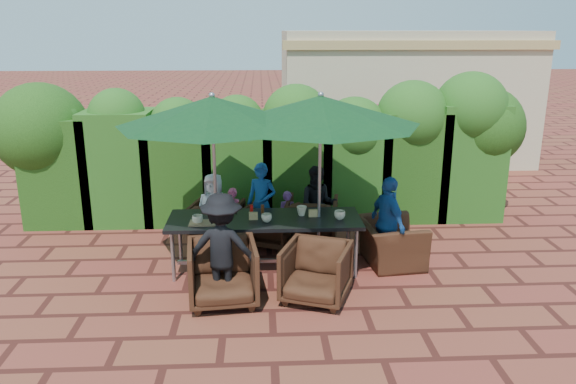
{
  "coord_description": "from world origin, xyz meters",
  "views": [
    {
      "loc": [
        -0.11,
        -7.16,
        3.24
      ],
      "look_at": [
        0.27,
        0.4,
        1.04
      ],
      "focal_mm": 35.0,
      "sensor_mm": 36.0,
      "label": 1
    }
  ],
  "objects_px": {
    "chair_near_left": "(223,270)",
    "chair_near_right": "(316,270)",
    "chair_far_mid": "(271,223)",
    "chair_far_left": "(217,221)",
    "chair_end_right": "(390,236)",
    "umbrella_left": "(212,111)",
    "umbrella_right": "(321,111)",
    "dining_table": "(265,223)",
    "chair_far_right": "(312,218)"
  },
  "relations": [
    {
      "from": "chair_far_left",
      "to": "chair_near_right",
      "type": "distance_m",
      "value": 2.39
    },
    {
      "from": "chair_near_left",
      "to": "chair_end_right",
      "type": "bearing_deg",
      "value": 18.65
    },
    {
      "from": "umbrella_left",
      "to": "chair_end_right",
      "type": "xyz_separation_m",
      "value": [
        2.44,
        0.09,
        -1.8
      ]
    },
    {
      "from": "umbrella_right",
      "to": "chair_far_mid",
      "type": "height_order",
      "value": "umbrella_right"
    },
    {
      "from": "dining_table",
      "to": "chair_far_left",
      "type": "relative_size",
      "value": 3.49
    },
    {
      "from": "umbrella_right",
      "to": "chair_far_left",
      "type": "bearing_deg",
      "value": 146.67
    },
    {
      "from": "chair_far_mid",
      "to": "chair_near_right",
      "type": "height_order",
      "value": "chair_near_right"
    },
    {
      "from": "chair_far_mid",
      "to": "chair_near_left",
      "type": "height_order",
      "value": "chair_near_left"
    },
    {
      "from": "umbrella_right",
      "to": "chair_far_right",
      "type": "relative_size",
      "value": 3.35
    },
    {
      "from": "chair_near_right",
      "to": "chair_end_right",
      "type": "distance_m",
      "value": 1.58
    },
    {
      "from": "chair_far_mid",
      "to": "chair_far_right",
      "type": "xyz_separation_m",
      "value": [
        0.64,
        0.08,
        0.03
      ]
    },
    {
      "from": "chair_end_right",
      "to": "chair_near_right",
      "type": "bearing_deg",
      "value": 125.79
    },
    {
      "from": "chair_far_mid",
      "to": "chair_near_right",
      "type": "distance_m",
      "value": 1.94
    },
    {
      "from": "umbrella_left",
      "to": "chair_near_left",
      "type": "xyz_separation_m",
      "value": [
        0.14,
        -0.99,
        -1.79
      ]
    },
    {
      "from": "chair_far_left",
      "to": "chair_near_left",
      "type": "bearing_deg",
      "value": 110.17
    },
    {
      "from": "dining_table",
      "to": "chair_far_mid",
      "type": "relative_size",
      "value": 3.62
    },
    {
      "from": "chair_far_mid",
      "to": "chair_far_right",
      "type": "bearing_deg",
      "value": -148.09
    },
    {
      "from": "chair_near_left",
      "to": "chair_end_right",
      "type": "xyz_separation_m",
      "value": [
        2.31,
        1.08,
        -0.01
      ]
    },
    {
      "from": "chair_far_left",
      "to": "chair_near_right",
      "type": "height_order",
      "value": "chair_near_right"
    },
    {
      "from": "chair_far_right",
      "to": "chair_end_right",
      "type": "bearing_deg",
      "value": 149.71
    },
    {
      "from": "chair_far_mid",
      "to": "chair_far_left",
      "type": "bearing_deg",
      "value": 17.83
    },
    {
      "from": "chair_far_left",
      "to": "chair_end_right",
      "type": "relative_size",
      "value": 0.79
    },
    {
      "from": "chair_near_left",
      "to": "umbrella_left",
      "type": "bearing_deg",
      "value": 91.38
    },
    {
      "from": "umbrella_right",
      "to": "chair_end_right",
      "type": "height_order",
      "value": "umbrella_right"
    },
    {
      "from": "dining_table",
      "to": "umbrella_right",
      "type": "relative_size",
      "value": 0.99
    },
    {
      "from": "chair_far_left",
      "to": "chair_far_right",
      "type": "xyz_separation_m",
      "value": [
        1.48,
        -0.01,
        0.02
      ]
    },
    {
      "from": "chair_far_mid",
      "to": "chair_end_right",
      "type": "height_order",
      "value": "chair_end_right"
    },
    {
      "from": "dining_table",
      "to": "chair_near_right",
      "type": "distance_m",
      "value": 1.18
    },
    {
      "from": "umbrella_left",
      "to": "umbrella_right",
      "type": "distance_m",
      "value": 1.41
    },
    {
      "from": "dining_table",
      "to": "chair_far_mid",
      "type": "height_order",
      "value": "dining_table"
    },
    {
      "from": "chair_near_left",
      "to": "chair_near_right",
      "type": "xyz_separation_m",
      "value": [
        1.14,
        0.01,
        -0.03
      ]
    },
    {
      "from": "umbrella_right",
      "to": "chair_far_right",
      "type": "bearing_deg",
      "value": 90.39
    },
    {
      "from": "umbrella_right",
      "to": "chair_near_left",
      "type": "bearing_deg",
      "value": -141.93
    },
    {
      "from": "umbrella_right",
      "to": "chair_near_right",
      "type": "xyz_separation_m",
      "value": [
        -0.13,
        -0.99,
        -1.82
      ]
    },
    {
      "from": "umbrella_left",
      "to": "umbrella_right",
      "type": "xyz_separation_m",
      "value": [
        1.41,
        0.01,
        0.0
      ]
    },
    {
      "from": "dining_table",
      "to": "umbrella_right",
      "type": "xyz_separation_m",
      "value": [
        0.75,
        0.03,
        1.54
      ]
    },
    {
      "from": "chair_far_right",
      "to": "chair_end_right",
      "type": "height_order",
      "value": "chair_end_right"
    },
    {
      "from": "chair_near_left",
      "to": "dining_table",
      "type": "bearing_deg",
      "value": 55.24
    },
    {
      "from": "umbrella_right",
      "to": "chair_near_left",
      "type": "height_order",
      "value": "umbrella_right"
    },
    {
      "from": "chair_near_left",
      "to": "chair_end_right",
      "type": "distance_m",
      "value": 2.55
    },
    {
      "from": "chair_far_left",
      "to": "chair_far_right",
      "type": "height_order",
      "value": "chair_far_right"
    },
    {
      "from": "umbrella_right",
      "to": "chair_far_mid",
      "type": "relative_size",
      "value": 3.67
    },
    {
      "from": "dining_table",
      "to": "umbrella_right",
      "type": "height_order",
      "value": "umbrella_right"
    },
    {
      "from": "chair_far_mid",
      "to": "chair_far_right",
      "type": "distance_m",
      "value": 0.65
    },
    {
      "from": "chair_far_left",
      "to": "chair_far_mid",
      "type": "bearing_deg",
      "value": -172.51
    },
    {
      "from": "umbrella_left",
      "to": "chair_far_mid",
      "type": "xyz_separation_m",
      "value": [
        0.76,
        0.89,
        -1.85
      ]
    },
    {
      "from": "chair_far_right",
      "to": "chair_near_right",
      "type": "bearing_deg",
      "value": 96.29
    },
    {
      "from": "umbrella_right",
      "to": "chair_near_right",
      "type": "distance_m",
      "value": 2.07
    },
    {
      "from": "chair_far_left",
      "to": "chair_far_mid",
      "type": "xyz_separation_m",
      "value": [
        0.84,
        -0.1,
        -0.01
      ]
    },
    {
      "from": "umbrella_right",
      "to": "dining_table",
      "type": "bearing_deg",
      "value": -177.83
    }
  ]
}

